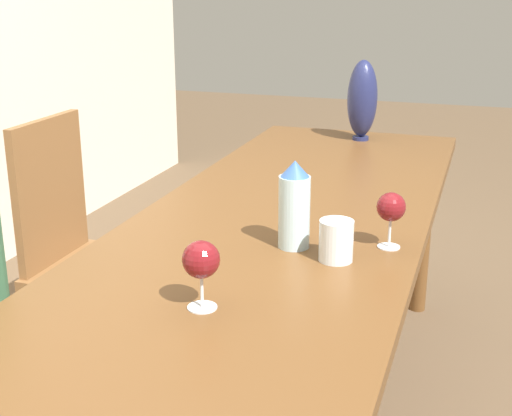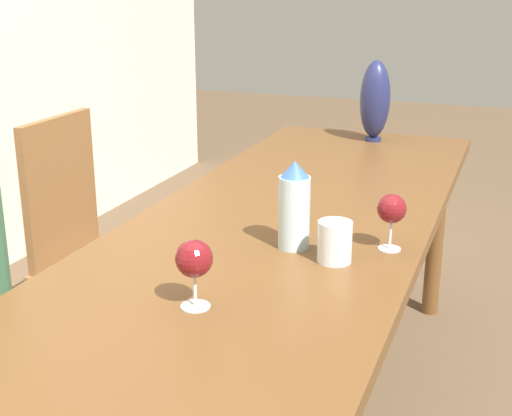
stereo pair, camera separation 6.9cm
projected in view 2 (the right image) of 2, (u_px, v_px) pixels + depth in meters
The scene contains 7 objects.
dining_table at pixel (249, 277), 1.80m from camera, with size 3.06×0.82×0.77m.
water_bottle at pixel (294, 206), 1.78m from camera, with size 0.08×0.08×0.23m.
water_tumbler at pixel (335, 242), 1.70m from camera, with size 0.08×0.08×0.10m.
vase at pixel (375, 100), 2.92m from camera, with size 0.12×0.12×0.33m.
wine_glass_1 at pixel (194, 260), 1.45m from camera, with size 0.08×0.08×0.15m.
wine_glass_2 at pixel (392, 210), 1.76m from camera, with size 0.07×0.07×0.14m.
chair_far at pixel (94, 246), 2.57m from camera, with size 0.44×0.44×0.96m.
Camera 2 is at (-1.54, -0.60, 1.43)m, focal length 50.00 mm.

